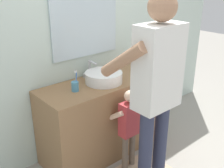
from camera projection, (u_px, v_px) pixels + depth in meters
The scene contains 8 objects.
ground_plane at pixel (121, 162), 2.95m from camera, with size 14.00×14.00×0.00m, color #9E998E.
back_wall at pixel (83, 28), 2.87m from camera, with size 4.40×0.10×2.70m.
vanity_cabinet at pixel (103, 117), 3.00m from camera, with size 1.37×0.54×0.84m, color olive.
sink_basin at pixel (104, 77), 2.80m from camera, with size 0.38×0.38×0.11m.
faucet at pixel (90, 69), 2.96m from camera, with size 0.18×0.14×0.18m.
toothbrush_cup at pixel (75, 86), 2.60m from camera, with size 0.07×0.07×0.21m.
child_toddler at pixel (129, 123), 2.68m from camera, with size 0.27×0.27×0.87m.
adult_parent at pixel (156, 79), 2.28m from camera, with size 0.55×0.57×1.77m.
Camera 1 is at (-1.65, -1.76, 1.89)m, focal length 43.89 mm.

